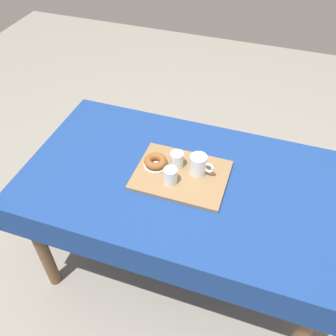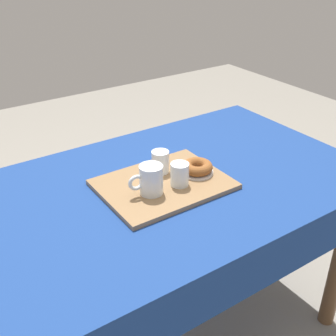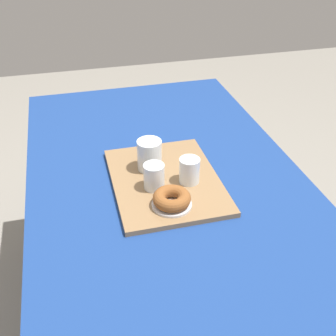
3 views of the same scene
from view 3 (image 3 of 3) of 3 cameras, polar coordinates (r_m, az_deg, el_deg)
name	(u,v)px [view 3 (image 3 of 3)]	position (r m, az deg, el deg)	size (l,w,h in m)	color
ground_plane	(168,328)	(1.82, -0.04, -20.66)	(6.00, 6.00, 0.00)	gray
dining_table	(168,204)	(1.36, -0.05, -4.88)	(1.47, 0.84, 0.73)	navy
serving_tray	(165,181)	(1.28, -0.35, -1.71)	(0.41, 0.31, 0.02)	olive
tea_mug_left	(149,155)	(1.30, -2.50, 1.69)	(0.11, 0.08, 0.10)	white
water_glass_near	(189,172)	(1.25, 2.88, -0.49)	(0.06, 0.06, 0.08)	white
water_glass_far	(154,177)	(1.22, -1.88, -1.28)	(0.06, 0.06, 0.08)	white
donut_plate_left	(172,204)	(1.17, 0.50, -4.90)	(0.11, 0.11, 0.01)	silver
sugar_donut_left	(172,198)	(1.16, 0.51, -4.08)	(0.10, 0.10, 0.04)	brown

